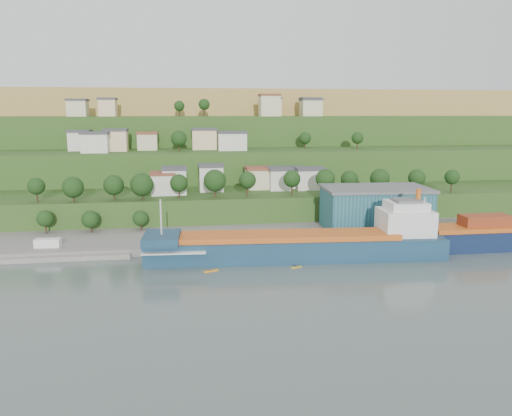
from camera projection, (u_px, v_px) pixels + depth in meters
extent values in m
plane|color=#44534D|center=(275.00, 269.00, 118.94)|extent=(500.00, 500.00, 0.00)
cube|color=slate|center=(324.00, 237.00, 149.01)|extent=(220.00, 26.00, 4.00)
cube|color=slate|center=(57.00, 253.00, 132.41)|extent=(40.00, 18.00, 2.40)
cube|color=#284719|center=(246.00, 220.00, 173.35)|extent=(260.00, 32.00, 20.00)
cube|color=#284719|center=(236.00, 204.00, 202.49)|extent=(280.00, 32.00, 44.00)
cube|color=#284719|center=(229.00, 193.00, 231.64)|extent=(300.00, 32.00, 70.00)
cube|color=olive|center=(218.00, 174.00, 303.54)|extent=(360.00, 120.00, 96.00)
cube|color=silver|center=(163.00, 185.00, 164.25)|extent=(7.71, 7.44, 6.58)
cube|color=brown|center=(163.00, 173.00, 163.54)|extent=(8.31, 8.04, 0.90)
cube|color=silver|center=(175.00, 182.00, 165.33)|extent=(7.70, 7.90, 8.10)
cube|color=#3F3F44|center=(174.00, 168.00, 164.48)|extent=(8.30, 8.50, 0.90)
cube|color=silver|center=(211.00, 179.00, 171.54)|extent=(7.99, 7.12, 8.36)
cube|color=#3F3F44|center=(211.00, 165.00, 170.67)|extent=(8.59, 7.72, 0.90)
cube|color=beige|center=(259.00, 179.00, 177.27)|extent=(8.92, 8.94, 6.80)
cube|color=brown|center=(259.00, 168.00, 176.55)|extent=(9.52, 9.54, 0.90)
cube|color=silver|center=(279.00, 180.00, 175.18)|extent=(7.52, 8.95, 6.94)
cube|color=#3F3F44|center=(279.00, 168.00, 174.44)|extent=(8.12, 9.55, 0.90)
cube|color=silver|center=(291.00, 178.00, 179.13)|extent=(8.51, 7.60, 6.64)
cube|color=#3F3F44|center=(291.00, 168.00, 178.42)|extent=(9.11, 8.20, 0.90)
cube|color=silver|center=(309.00, 179.00, 175.70)|extent=(9.76, 7.98, 6.86)
cube|color=#3F3F44|center=(309.00, 169.00, 174.97)|extent=(10.36, 8.58, 0.90)
cube|color=silver|center=(80.00, 141.00, 194.80)|extent=(7.90, 8.11, 7.06)
cube|color=#3F3F44|center=(79.00, 131.00, 194.05)|extent=(8.50, 8.71, 0.90)
cube|color=silver|center=(95.00, 143.00, 184.55)|extent=(9.58, 7.70, 6.81)
cube|color=#3F3F44|center=(95.00, 133.00, 183.82)|extent=(10.18, 8.30, 0.90)
cube|color=beige|center=(116.00, 141.00, 191.87)|extent=(8.49, 7.95, 7.63)
cube|color=#3F3F44|center=(116.00, 130.00, 191.06)|extent=(9.09, 8.55, 0.90)
cube|color=beige|center=(148.00, 142.00, 198.22)|extent=(7.61, 7.87, 6.25)
cube|color=brown|center=(147.00, 133.00, 197.55)|extent=(8.21, 8.47, 0.90)
cube|color=beige|center=(204.00, 140.00, 200.76)|extent=(9.57, 7.93, 7.63)
cube|color=#3F3F44|center=(204.00, 129.00, 199.96)|extent=(10.17, 8.53, 0.90)
cube|color=silver|center=(228.00, 142.00, 196.29)|extent=(7.91, 8.08, 6.61)
cube|color=#3F3F44|center=(228.00, 132.00, 195.59)|extent=(8.51, 8.68, 0.90)
cube|color=silver|center=(236.00, 142.00, 196.15)|extent=(7.86, 7.44, 6.60)
cube|color=#3F3F44|center=(236.00, 132.00, 195.45)|extent=(8.46, 8.04, 0.90)
cube|color=beige|center=(78.00, 109.00, 211.51)|extent=(7.84, 8.81, 6.47)
cube|color=#3F3F44|center=(77.00, 100.00, 210.81)|extent=(8.44, 9.41, 0.90)
cube|color=beige|center=(108.00, 108.00, 216.50)|extent=(7.14, 8.52, 7.05)
cube|color=#3F3F44|center=(107.00, 99.00, 215.75)|extent=(7.74, 9.12, 0.90)
cube|color=beige|center=(269.00, 106.00, 221.84)|extent=(8.66, 7.85, 8.86)
cube|color=brown|center=(270.00, 95.00, 220.93)|extent=(9.26, 8.45, 0.90)
cube|color=beige|center=(271.00, 108.00, 231.87)|extent=(8.96, 8.06, 7.67)
cube|color=#3F3F44|center=(271.00, 98.00, 231.06)|extent=(9.56, 8.66, 0.90)
cube|color=beige|center=(311.00, 108.00, 230.49)|extent=(9.32, 8.11, 7.14)
cube|color=#3F3F44|center=(311.00, 99.00, 229.73)|extent=(9.92, 8.71, 0.90)
cube|color=beige|center=(310.00, 108.00, 233.25)|extent=(8.79, 7.02, 7.69)
cube|color=#3F3F44|center=(310.00, 98.00, 232.44)|extent=(9.39, 7.62, 0.90)
cylinder|color=#382619|center=(37.00, 197.00, 149.62)|extent=(0.50, 0.50, 3.56)
sphere|color=black|center=(36.00, 186.00, 149.02)|extent=(5.11, 5.11, 5.11)
cylinder|color=#382619|center=(74.00, 198.00, 150.00)|extent=(0.50, 0.50, 2.85)
sphere|color=black|center=(73.00, 187.00, 149.40)|extent=(6.37, 6.37, 6.37)
cylinder|color=#382619|center=(114.00, 196.00, 153.27)|extent=(0.50, 0.50, 3.07)
sphere|color=black|center=(114.00, 185.00, 152.66)|extent=(6.23, 6.23, 6.23)
cylinder|color=#382619|center=(142.00, 196.00, 153.82)|extent=(0.50, 0.50, 2.88)
sphere|color=black|center=(142.00, 185.00, 153.18)|extent=(7.10, 7.10, 7.10)
cylinder|color=#382619|center=(179.00, 193.00, 156.96)|extent=(0.50, 0.50, 3.32)
sphere|color=black|center=(179.00, 183.00, 156.35)|extent=(5.61, 5.61, 5.61)
cylinder|color=#382619|center=(215.00, 192.00, 158.32)|extent=(0.50, 0.50, 3.49)
sphere|color=black|center=(215.00, 181.00, 157.63)|extent=(7.11, 7.11, 7.11)
cylinder|color=#382619|center=(248.00, 191.00, 159.89)|extent=(0.50, 0.50, 3.88)
sphere|color=black|center=(248.00, 180.00, 159.24)|extent=(5.49, 5.49, 5.49)
cylinder|color=#382619|center=(292.00, 189.00, 162.52)|extent=(0.50, 0.50, 3.93)
sphere|color=black|center=(292.00, 179.00, 161.86)|extent=(5.60, 5.60, 5.60)
cylinder|color=#382619|center=(325.00, 190.00, 161.51)|extent=(0.50, 0.50, 3.92)
sphere|color=black|center=(325.00, 179.00, 160.82)|extent=(6.24, 6.24, 6.24)
cylinder|color=#382619|center=(349.00, 189.00, 165.81)|extent=(0.50, 0.50, 3.32)
sphere|color=black|center=(349.00, 179.00, 165.20)|extent=(5.75, 5.75, 5.75)
cylinder|color=#382619|center=(379.00, 189.00, 166.86)|extent=(0.50, 0.50, 3.21)
sphere|color=black|center=(380.00, 179.00, 166.22)|extent=(6.46, 6.46, 6.46)
cylinder|color=#382619|center=(416.00, 188.00, 166.69)|extent=(0.50, 0.50, 3.70)
sphere|color=black|center=(417.00, 178.00, 166.05)|extent=(5.65, 5.65, 5.65)
cylinder|color=#382619|center=(451.00, 187.00, 168.14)|extent=(0.50, 0.50, 3.95)
sphere|color=black|center=(452.00, 177.00, 167.51)|extent=(4.94, 4.94, 4.94)
cylinder|color=#382619|center=(179.00, 147.00, 191.18)|extent=(0.50, 0.50, 3.20)
sphere|color=black|center=(179.00, 138.00, 190.57)|extent=(6.13, 6.13, 6.13)
cylinder|color=#382619|center=(179.00, 113.00, 222.66)|extent=(0.50, 0.50, 3.26)
sphere|color=black|center=(179.00, 106.00, 222.11)|extent=(4.67, 4.67, 4.67)
cylinder|color=#382619|center=(204.00, 112.00, 220.20)|extent=(0.50, 0.50, 3.80)
sphere|color=black|center=(204.00, 104.00, 219.58)|extent=(4.93, 4.93, 4.93)
cylinder|color=#382619|center=(305.00, 145.00, 208.55)|extent=(0.50, 0.50, 2.75)
sphere|color=black|center=(305.00, 138.00, 208.03)|extent=(5.00, 5.00, 5.00)
cylinder|color=#382619|center=(357.00, 145.00, 203.99)|extent=(0.50, 0.50, 3.10)
sphere|color=black|center=(358.00, 138.00, 203.45)|extent=(4.81, 4.81, 4.81)
cube|color=#122C45|center=(296.00, 252.00, 126.99)|extent=(76.06, 16.64, 7.55)
cube|color=#C4571A|center=(287.00, 236.00, 125.85)|extent=(56.56, 13.25, 1.29)
cube|color=#122C45|center=(162.00, 239.00, 121.28)|extent=(9.36, 12.38, 2.16)
cube|color=silver|center=(405.00, 222.00, 129.85)|extent=(13.60, 11.58, 6.47)
cube|color=silver|center=(406.00, 206.00, 129.04)|extent=(10.23, 9.22, 2.16)
cube|color=#595B5E|center=(406.00, 200.00, 128.78)|extent=(6.87, 6.87, 0.65)
cylinder|color=#C4571A|center=(418.00, 195.00, 129.00)|extent=(1.37, 1.37, 3.23)
cylinder|color=silver|center=(161.00, 217.00, 120.27)|extent=(0.41, 0.41, 8.62)
cube|color=silver|center=(175.00, 247.00, 122.19)|extent=(15.84, 13.12, 0.27)
cylinder|color=silver|center=(424.00, 212.00, 132.91)|extent=(0.36, 0.36, 7.84)
cube|color=maroon|center=(485.00, 220.00, 136.03)|extent=(13.46, 5.67, 2.91)
cube|color=#1D4B57|center=(375.00, 209.00, 149.67)|extent=(31.06, 19.83, 12.00)
cube|color=#595B5E|center=(376.00, 188.00, 148.47)|extent=(32.12, 20.89, 0.80)
cube|color=white|center=(48.00, 244.00, 130.32)|extent=(6.58, 3.04, 3.01)
cube|color=silver|center=(96.00, 246.00, 132.84)|extent=(4.17, 2.43, 0.78)
cube|color=orange|center=(211.00, 271.00, 116.76)|extent=(3.61, 1.98, 0.27)
sphere|color=#3F3F44|center=(211.00, 269.00, 116.67)|extent=(0.64, 0.64, 0.64)
cube|color=gold|center=(296.00, 267.00, 119.61)|extent=(2.89, 1.53, 0.22)
sphere|color=#3F3F44|center=(296.00, 266.00, 119.54)|extent=(0.51, 0.51, 0.51)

